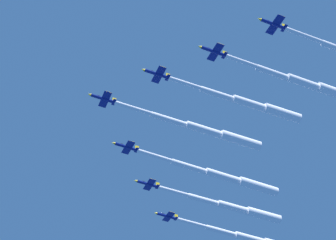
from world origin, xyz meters
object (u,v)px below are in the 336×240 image
Objects in this scene: jet_starboard_inner at (226,177)px; jet_lead at (207,131)px; jet_port_inner at (251,104)px; jet_starboard_mid at (235,208)px; jet_starboard_outer at (253,239)px; jet_port_mid at (305,83)px.

jet_lead is at bearing 126.17° from jet_starboard_inner.
jet_port_inner is at bearing 160.34° from jet_starboard_inner.
jet_lead is at bearing 128.96° from jet_starboard_mid.
jet_starboard_outer is (24.59, -32.15, 3.21)m from jet_starboard_inner.
jet_port_mid is at bearing 166.06° from jet_starboard_mid.
jet_starboard_mid is at bearing -29.75° from jet_port_inner.
jet_starboard_inner is 18.30m from jet_starboard_mid.
jet_port_mid is (-47.60, 1.36, 2.62)m from jet_starboard_inner.
jet_starboard_mid is at bearing -47.71° from jet_starboard_inner.
jet_port_mid is (-34.71, -16.28, 0.12)m from jet_lead.
jet_port_inner is at bearing -158.58° from jet_lead.
jet_port_inner reaches higher than jet_port_mid.
jet_starboard_outer reaches higher than jet_starboard_mid.
jet_starboard_outer is (54.87, -42.97, -0.42)m from jet_port_inner.
jet_starboard_inner is at bearing -1.64° from jet_port_mid.
jet_starboard_inner is 1.16× the size of jet_port_mid.
jet_port_mid reaches higher than jet_starboard_mid.
jet_port_inner is at bearing 28.63° from jet_port_mid.
jet_starboard_outer is at bearing -53.02° from jet_lead.
jet_port_mid is 0.89× the size of jet_starboard_outer.
jet_starboard_inner is at bearing 132.29° from jet_starboard_mid.
jet_starboard_inner is at bearing -53.83° from jet_lead.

